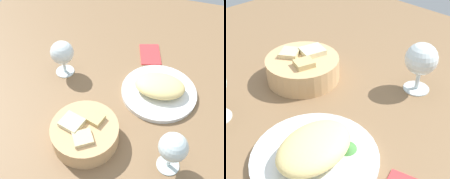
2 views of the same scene
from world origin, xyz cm
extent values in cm
cube|color=olive|center=(0.00, 0.00, -1.00)|extent=(140.00, 140.00, 2.00)
cylinder|color=white|center=(-8.56, -10.46, 0.70)|extent=(23.39, 23.39, 1.40)
ellipsoid|color=#F4D886|center=(-8.56, -10.46, 3.56)|extent=(16.15, 11.96, 4.33)
cone|color=#43853C|center=(-3.33, -13.31, 2.08)|extent=(3.91, 3.91, 1.35)
cylinder|color=tan|center=(7.13, 12.10, 2.88)|extent=(18.06, 18.06, 5.76)
cube|color=beige|center=(10.54, 12.18, 4.30)|extent=(6.64, 6.24, 5.57)
cube|color=beige|center=(6.12, 15.61, 4.42)|extent=(6.44, 6.32, 4.82)
cube|color=tan|center=(5.23, 8.99, 4.92)|extent=(5.20, 4.90, 4.30)
cylinder|color=silver|center=(23.51, -10.61, 0.30)|extent=(6.18, 6.18, 0.60)
cylinder|color=silver|center=(23.51, -10.61, 2.61)|extent=(1.00, 1.00, 4.01)
sphere|color=silver|center=(23.51, -10.61, 8.39)|extent=(7.56, 7.56, 7.56)
cylinder|color=silver|center=(-15.67, 12.98, 0.30)|extent=(5.85, 5.85, 0.60)
cylinder|color=silver|center=(-15.67, 12.98, 2.98)|extent=(1.00, 1.00, 4.75)
sphere|color=silver|center=(-15.67, 12.98, 8.92)|extent=(7.14, 7.14, 7.14)
cube|color=red|center=(-2.02, -27.94, 0.40)|extent=(9.95, 12.58, 0.80)
camera|label=1|loc=(-12.27, 49.05, 65.59)|focal=44.52mm
camera|label=2|loc=(-32.03, -40.39, 43.47)|focal=49.27mm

